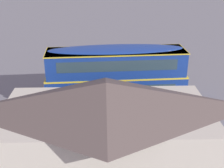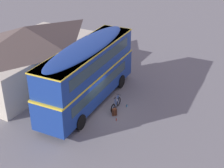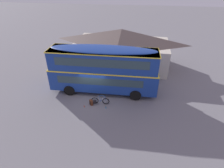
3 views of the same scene
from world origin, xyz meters
TOP-DOWN VIEW (x-y plane):
  - ground_plane at (0.00, 0.00)m, footprint 120.00×120.00m
  - double_decker_bus at (0.84, 1.38)m, footprint 10.69×2.80m
  - touring_bicycle at (0.86, -0.91)m, footprint 1.72×0.50m
  - backpack_on_ground at (0.11, -1.17)m, footprint 0.39×0.38m
  - water_bottle_red_squeeze at (-0.47, -1.61)m, footprint 0.07×0.07m
  - water_bottle_blue_sports at (1.55, -1.50)m, footprint 0.08×0.08m
  - pub_building at (1.92, 7.93)m, footprint 12.31×6.91m

SIDE VIEW (x-z plane):
  - ground_plane at x=0.00m, z-range 0.00..0.00m
  - water_bottle_blue_sports at x=1.55m, z-range -0.01..0.20m
  - water_bottle_red_squeeze at x=-0.47m, z-range -0.01..0.21m
  - backpack_on_ground at x=0.11m, z-range 0.01..0.59m
  - touring_bicycle at x=0.86m, z-range -0.14..0.89m
  - pub_building at x=1.92m, z-range 0.05..4.84m
  - double_decker_bus at x=0.84m, z-range 0.25..5.04m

